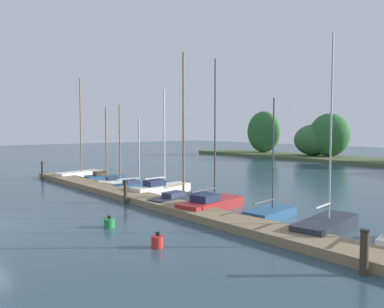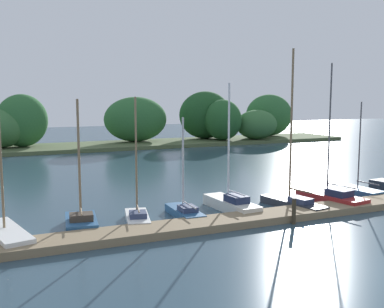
% 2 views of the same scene
% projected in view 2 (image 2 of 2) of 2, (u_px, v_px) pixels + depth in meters
% --- Properties ---
extents(dock_pier, '(30.27, 1.80, 0.35)m').
position_uv_depth(dock_pier, '(287.00, 214.00, 22.71)').
color(dock_pier, '#847051').
rests_on(dock_pier, ground).
extents(far_shore, '(60.48, 8.24, 6.70)m').
position_uv_depth(far_shore, '(142.00, 123.00, 55.34)').
color(far_shore, '#4C5B38').
rests_on(far_shore, ground).
extents(sailboat_0, '(2.00, 4.41, 8.31)m').
position_uv_depth(sailboat_0, '(5.00, 232.00, 19.07)').
color(sailboat_0, white).
rests_on(sailboat_0, ground).
extents(sailboat_1, '(1.75, 3.10, 5.81)m').
position_uv_depth(sailboat_1, '(81.00, 220.00, 20.95)').
color(sailboat_1, '#285684').
rests_on(sailboat_1, ground).
extents(sailboat_2, '(1.66, 3.19, 5.90)m').
position_uv_depth(sailboat_2, '(137.00, 216.00, 21.78)').
color(sailboat_2, white).
rests_on(sailboat_2, ground).
extents(sailboat_3, '(1.16, 3.38, 4.91)m').
position_uv_depth(sailboat_3, '(184.00, 211.00, 22.88)').
color(sailboat_3, '#285684').
rests_on(sailboat_3, ground).
extents(sailboat_4, '(1.37, 4.38, 6.59)m').
position_uv_depth(sailboat_4, '(230.00, 203.00, 24.14)').
color(sailboat_4, silver).
rests_on(sailboat_4, ground).
extents(sailboat_5, '(1.66, 4.35, 8.36)m').
position_uv_depth(sailboat_5, '(292.00, 200.00, 24.56)').
color(sailboat_5, '#232833').
rests_on(sailboat_5, ground).
extents(sailboat_6, '(2.03, 4.44, 7.69)m').
position_uv_depth(sailboat_6, '(330.00, 197.00, 25.63)').
color(sailboat_6, maroon).
rests_on(sailboat_6, ground).
extents(sailboat_7, '(1.57, 3.05, 5.60)m').
position_uv_depth(sailboat_7, '(359.00, 191.00, 27.74)').
color(sailboat_7, '#285684').
rests_on(sailboat_7, ground).
extents(mooring_piling_1, '(0.22, 0.22, 1.22)m').
position_uv_depth(mooring_piling_1, '(294.00, 211.00, 21.51)').
color(mooring_piling_1, '#3D3323').
rests_on(mooring_piling_1, ground).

